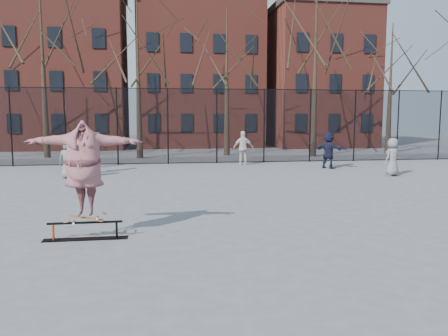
{
  "coord_description": "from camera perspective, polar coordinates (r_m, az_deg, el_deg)",
  "views": [
    {
      "loc": [
        -1.82,
        -10.22,
        2.54
      ],
      "look_at": [
        -0.1,
        1.5,
        1.12
      ],
      "focal_mm": 35.0,
      "sensor_mm": 36.0,
      "label": 1
    }
  ],
  "objects": [
    {
      "name": "tree_row",
      "position": [
        27.83,
        -5.22,
        16.76
      ],
      "size": [
        33.66,
        7.46,
        10.67
      ],
      "color": "black",
      "rests_on": "ground"
    },
    {
      "name": "skateboard",
      "position": [
        9.49,
        -17.6,
        -6.41
      ],
      "size": [
        0.75,
        0.18,
        0.09
      ],
      "primitive_type": null,
      "color": "olive",
      "rests_on": "skate_rail"
    },
    {
      "name": "bystander_white",
      "position": [
        22.69,
        2.53,
        2.63
      ],
      "size": [
        1.07,
        0.52,
        1.77
      ],
      "primitive_type": "imported",
      "rotation": [
        0.0,
        0.0,
        3.06
      ],
      "color": "silver",
      "rests_on": "ground"
    },
    {
      "name": "bystander_extra",
      "position": [
        19.81,
        21.14,
        1.34
      ],
      "size": [
        0.93,
        0.8,
        1.61
      ],
      "primitive_type": "imported",
      "rotation": [
        0.0,
        0.0,
        3.59
      ],
      "color": "slate",
      "rests_on": "ground"
    },
    {
      "name": "bystander_navy",
      "position": [
        21.76,
        13.51,
        2.32
      ],
      "size": [
        1.45,
        1.64,
        1.8
      ],
      "primitive_type": "imported",
      "rotation": [
        0.0,
        0.0,
        2.24
      ],
      "color": "#181B31",
      "rests_on": "ground"
    },
    {
      "name": "rowhouses",
      "position": [
        36.48,
        -4.43,
        12.35
      ],
      "size": [
        29.0,
        7.0,
        13.0
      ],
      "color": "maroon",
      "rests_on": "ground"
    },
    {
      "name": "bystander_red",
      "position": [
        20.27,
        -17.17,
        1.7
      ],
      "size": [
        0.93,
        0.8,
        1.67
      ],
      "primitive_type": "imported",
      "rotation": [
        0.0,
        0.0,
        2.92
      ],
      "color": "#9F1E0E",
      "rests_on": "ground"
    },
    {
      "name": "skate_rail",
      "position": [
        9.55,
        -17.66,
        -8.01
      ],
      "size": [
        1.71,
        0.26,
        0.38
      ],
      "color": "black",
      "rests_on": "ground"
    },
    {
      "name": "fence",
      "position": [
        23.29,
        -3.93,
        5.61
      ],
      "size": [
        34.03,
        0.07,
        4.0
      ],
      "color": "black",
      "rests_on": "ground"
    },
    {
      "name": "bystander_grey",
      "position": [
        18.79,
        -19.67,
        1.11
      ],
      "size": [
        0.83,
        0.59,
        1.6
      ],
      "primitive_type": "imported",
      "rotation": [
        0.0,
        0.0,
        3.03
      ],
      "color": "slate",
      "rests_on": "ground"
    },
    {
      "name": "bystander_black",
      "position": [
        22.1,
        -18.4,
        2.2
      ],
      "size": [
        0.67,
        0.46,
        1.79
      ],
      "primitive_type": "imported",
      "rotation": [
        0.0,
        0.0,
        3.19
      ],
      "color": "black",
      "rests_on": "ground"
    },
    {
      "name": "ground",
      "position": [
        10.69,
        1.7,
        -6.93
      ],
      "size": [
        100.0,
        100.0,
        0.0
      ],
      "primitive_type": "plane",
      "color": "#5D5D61"
    },
    {
      "name": "skater",
      "position": [
        9.31,
        -17.82,
        -0.31
      ],
      "size": [
        2.44,
        0.85,
        1.94
      ],
      "primitive_type": "imported",
      "rotation": [
        0.0,
        0.0,
        -0.08
      ],
      "color": "navy",
      "rests_on": "skateboard"
    }
  ]
}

